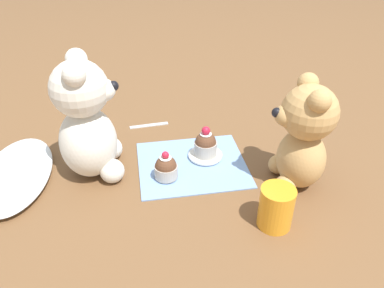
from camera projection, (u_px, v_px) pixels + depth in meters
The scene contains 10 objects.
ground_plane at pixel (192, 165), 0.84m from camera, with size 4.00×4.00×0.00m, color brown.
knitted_placemat at pixel (192, 164), 0.84m from camera, with size 0.21×0.24×0.01m, color #7A9ED1.
tulle_cloth at pixel (16, 173), 0.80m from camera, with size 0.28×0.14×0.03m, color white.
teddy_bear_cream at pixel (87, 122), 0.76m from camera, with size 0.14×0.14×0.26m.
teddy_bear_tan at pixel (303, 136), 0.73m from camera, with size 0.12×0.13×0.23m.
cupcake_near_cream_bear at pixel (166, 168), 0.79m from camera, with size 0.05×0.05×0.06m.
saucer_plate at pixel (205, 155), 0.86m from camera, with size 0.08×0.08×0.01m, color white.
cupcake_near_tan_bear at pixel (206, 144), 0.85m from camera, with size 0.05×0.05×0.07m.
juice_glass at pixel (276, 207), 0.67m from camera, with size 0.06×0.06×0.08m, color orange.
teaspoon at pixel (149, 125), 0.99m from camera, with size 0.10×0.01×0.01m, color silver.
Camera 1 is at (-0.67, 0.12, 0.50)m, focal length 35.00 mm.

